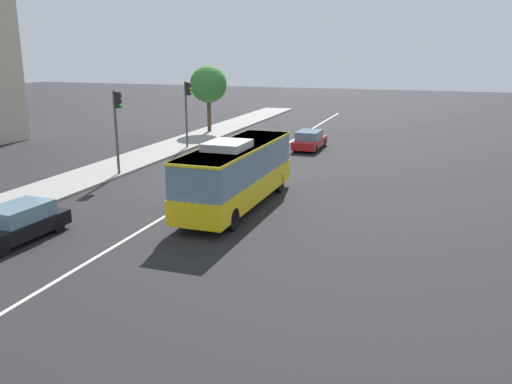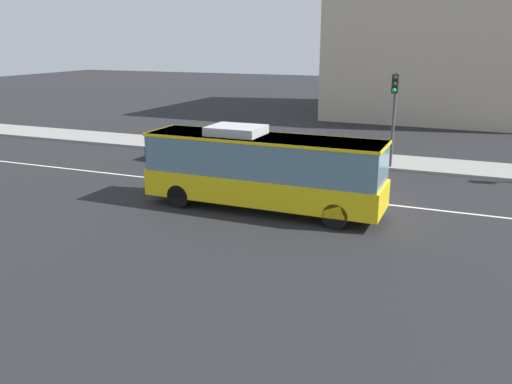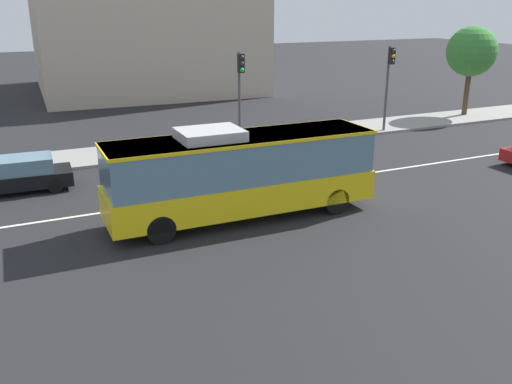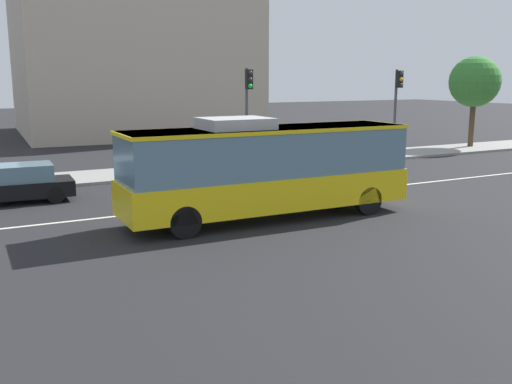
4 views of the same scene
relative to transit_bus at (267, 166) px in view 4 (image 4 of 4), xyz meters
The scene contains 9 objects.
ground_plane 4.80m from the transit_bus, 36.28° to the left, with size 160.00×160.00×0.00m, color black.
sidewalk_kerb 11.54m from the transit_bus, 71.67° to the left, with size 80.00×3.66×0.14m, color gray.
lane_centre_line 4.80m from the transit_bus, 36.28° to the left, with size 76.00×0.16×0.01m, color silver.
transit_bus is the anchor object (origin of this frame).
sedan_black 10.07m from the transit_bus, 137.69° to the left, with size 4.58×2.01×1.46m.
traffic_light_near_corner 10.12m from the transit_bus, 66.96° to the left, with size 0.33×0.62×5.20m.
traffic_light_mid_block 16.59m from the transit_bus, 34.26° to the left, with size 0.34×0.62×5.20m.
street_tree_kerbside_left 24.77m from the transit_bus, 27.03° to the left, with size 3.37×3.37×6.16m.
office_block_background 34.70m from the transit_bus, 82.00° to the left, with size 18.85×18.53×17.00m.
Camera 4 is at (-12.81, -19.50, 4.72)m, focal length 40.50 mm.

